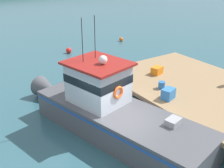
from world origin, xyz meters
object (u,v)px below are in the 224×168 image
object	(u,v)px
main_fishing_boat	(109,110)
bait_bucket	(162,85)
crate_single_far	(157,70)
mooring_buoy_inshore	(121,39)
mooring_buoy_channel_marker	(69,50)
crate_stack_mid_dock	(168,94)
crate_stack_near_edge	(119,70)

from	to	relation	value
main_fishing_boat	bait_bucket	size ratio (longest dim) A/B	29.29
main_fishing_boat	crate_single_far	bearing A→B (deg)	20.92
mooring_buoy_inshore	crate_single_far	bearing A→B (deg)	-115.89
main_fishing_boat	mooring_buoy_channel_marker	bearing A→B (deg)	72.55
main_fishing_boat	mooring_buoy_channel_marker	xyz separation A→B (m)	(3.44, 10.93, -0.78)
crate_stack_mid_dock	mooring_buoy_inshore	distance (m)	13.96
main_fishing_boat	crate_stack_near_edge	size ratio (longest dim) A/B	16.60
crate_single_far	crate_stack_near_edge	distance (m)	2.04
crate_stack_near_edge	bait_bucket	bearing A→B (deg)	-78.53
crate_stack_near_edge	mooring_buoy_channel_marker	size ratio (longest dim) A/B	1.34
crate_single_far	crate_stack_mid_dock	bearing A→B (deg)	-122.85
mooring_buoy_channel_marker	mooring_buoy_inshore	xyz separation A→B (m)	(5.49, 0.53, -0.04)
crate_stack_mid_dock	mooring_buoy_channel_marker	distance (m)	11.92
main_fishing_boat	mooring_buoy_inshore	xyz separation A→B (m)	(8.93, 11.47, -0.83)
crate_stack_mid_dock	mooring_buoy_channel_marker	world-z (taller)	crate_stack_mid_dock
crate_stack_mid_dock	bait_bucket	size ratio (longest dim) A/B	1.76
crate_stack_mid_dock	bait_bucket	xyz separation A→B (m)	(0.52, 0.96, -0.07)
crate_stack_near_edge	mooring_buoy_inshore	world-z (taller)	crate_stack_near_edge
main_fishing_boat	bait_bucket	world-z (taller)	main_fishing_boat
crate_stack_near_edge	crate_single_far	bearing A→B (deg)	-37.05
bait_bucket	mooring_buoy_inshore	distance (m)	12.87
mooring_buoy_channel_marker	bait_bucket	bearing A→B (deg)	-92.01
crate_stack_mid_dock	mooring_buoy_inshore	world-z (taller)	crate_stack_mid_dock
crate_stack_near_edge	mooring_buoy_inshore	distance (m)	10.85
crate_single_far	crate_stack_near_edge	size ratio (longest dim) A/B	1.00
crate_single_far	bait_bucket	xyz separation A→B (m)	(-1.08, -1.51, -0.03)
crate_stack_mid_dock	mooring_buoy_channel_marker	bearing A→B (deg)	85.66
mooring_buoy_channel_marker	mooring_buoy_inshore	size ratio (longest dim) A/B	1.25
crate_single_far	bait_bucket	distance (m)	1.85
main_fishing_boat	mooring_buoy_inshore	bearing A→B (deg)	52.08
main_fishing_boat	crate_stack_near_edge	xyz separation A→B (m)	(2.50, 2.81, 0.38)
mooring_buoy_channel_marker	mooring_buoy_inshore	world-z (taller)	mooring_buoy_channel_marker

